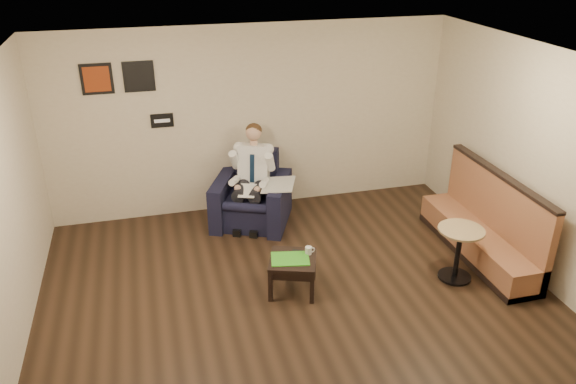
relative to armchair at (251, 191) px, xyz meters
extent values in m
plane|color=black|center=(0.14, -2.42, -0.51)|extent=(6.00, 6.00, 0.00)
cube|color=beige|center=(0.14, 0.58, 0.89)|extent=(6.00, 0.02, 2.80)
cube|color=beige|center=(3.14, -2.42, 0.89)|extent=(0.02, 6.00, 2.80)
cube|color=white|center=(0.14, -2.42, 2.29)|extent=(6.00, 6.00, 0.02)
cube|color=black|center=(-1.16, 0.56, 0.99)|extent=(0.32, 0.02, 0.20)
cube|color=#923412|center=(-1.96, 0.56, 1.64)|extent=(0.42, 0.03, 0.42)
cube|color=black|center=(-1.41, 0.56, 1.64)|extent=(0.42, 0.03, 0.42)
cube|color=black|center=(0.00, 0.00, 0.00)|extent=(1.38, 1.38, 1.01)
cube|color=white|center=(-0.10, -0.22, 0.12)|extent=(0.33, 0.39, 0.01)
cube|color=silver|center=(0.34, -0.27, 0.18)|extent=(0.61, 0.67, 0.01)
cube|color=black|center=(0.13, -1.85, -0.28)|extent=(0.70, 0.70, 0.45)
cube|color=green|center=(0.09, -1.86, -0.05)|extent=(0.50, 0.40, 0.01)
cylinder|color=white|center=(0.33, -1.79, -0.01)|extent=(0.10, 0.10, 0.09)
cube|color=black|center=(0.23, -1.71, -0.05)|extent=(0.16, 0.13, 0.01)
cube|color=#945939|center=(2.73, -1.68, 0.06)|extent=(0.53, 2.22, 1.14)
cylinder|color=#9D7F55|center=(2.17, -2.11, -0.16)|extent=(0.59, 0.59, 0.70)
camera|label=1|loc=(-1.37, -7.31, 3.50)|focal=35.00mm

